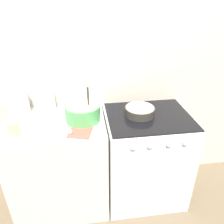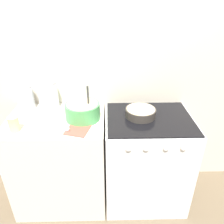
% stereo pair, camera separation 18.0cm
% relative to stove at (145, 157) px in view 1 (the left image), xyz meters
% --- Properties ---
extents(ground_plane, '(12.00, 12.00, 0.00)m').
position_rel_stove_xyz_m(ground_plane, '(-0.38, -0.30, -0.45)').
color(ground_plane, brown).
extents(wall_back, '(4.61, 0.05, 2.40)m').
position_rel_stove_xyz_m(wall_back, '(-0.38, 0.32, 0.75)').
color(wall_back, beige).
rests_on(wall_back, ground_plane).
extents(countertop_cabinet, '(0.80, 0.60, 0.90)m').
position_rel_stove_xyz_m(countertop_cabinet, '(-0.79, 0.00, 0.00)').
color(countertop_cabinet, silver).
rests_on(countertop_cabinet, ground_plane).
extents(stove, '(0.74, 0.61, 0.90)m').
position_rel_stove_xyz_m(stove, '(0.00, 0.00, 0.00)').
color(stove, silver).
rests_on(stove, ground_plane).
extents(mixing_bowl, '(0.28, 0.28, 0.29)m').
position_rel_stove_xyz_m(mixing_bowl, '(-0.55, 0.00, 0.53)').
color(mixing_bowl, '#4CA559').
rests_on(mixing_bowl, countertop_cabinet).
extents(baking_pan, '(0.26, 0.26, 0.07)m').
position_rel_stove_xyz_m(baking_pan, '(-0.07, 0.03, 0.49)').
color(baking_pan, '#38332D').
rests_on(baking_pan, stove).
extents(storage_jar_left, '(0.14, 0.14, 0.22)m').
position_rel_stove_xyz_m(storage_jar_left, '(-1.07, 0.19, 0.54)').
color(storage_jar_left, silver).
rests_on(storage_jar_left, countertop_cabinet).
extents(storage_jar_middle, '(0.17, 0.17, 0.25)m').
position_rel_stove_xyz_m(storage_jar_middle, '(-0.87, 0.19, 0.56)').
color(storage_jar_middle, silver).
rests_on(storage_jar_middle, countertop_cabinet).
extents(tin_can, '(0.08, 0.08, 0.12)m').
position_rel_stove_xyz_m(tin_can, '(-1.05, -0.17, 0.51)').
color(tin_can, beige).
rests_on(tin_can, countertop_cabinet).
extents(recipe_page, '(0.23, 0.31, 0.01)m').
position_rel_stove_xyz_m(recipe_page, '(-0.57, -0.13, 0.46)').
color(recipe_page, '#CC4C3F').
rests_on(recipe_page, countertop_cabinet).
extents(measuring_spoon, '(0.12, 0.04, 0.04)m').
position_rel_stove_xyz_m(measuring_spoon, '(-0.67, -0.19, 0.47)').
color(measuring_spoon, white).
rests_on(measuring_spoon, countertop_cabinet).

